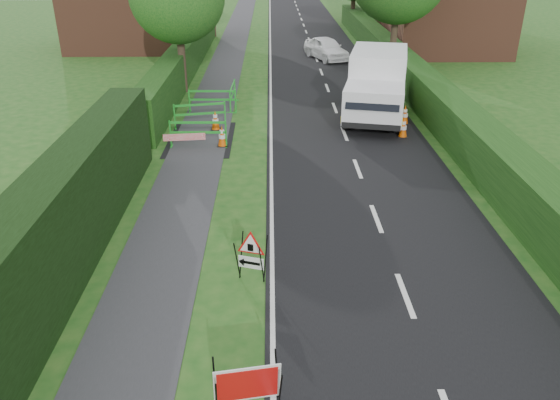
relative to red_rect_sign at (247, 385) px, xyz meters
name	(u,v)px	position (x,y,z in m)	size (l,w,h in m)	color
ground	(290,327)	(0.76, 2.04, -0.52)	(120.00, 120.00, 0.00)	#1A4F16
road_surface	(307,34)	(3.26, 37.04, -0.51)	(6.00, 90.00, 0.02)	black
footpath	(236,34)	(-2.24, 37.04, -0.51)	(2.00, 90.00, 0.02)	#2D2D30
hedge_west_near	(36,330)	(-4.24, 2.04, -0.52)	(1.10, 18.00, 2.50)	black
hedge_west_far	(187,73)	(-4.24, 24.04, -0.52)	(1.00, 24.00, 1.80)	#14380F
hedge_east	(419,102)	(7.26, 18.04, -0.52)	(1.20, 50.00, 1.50)	#14380F
house_west	(125,2)	(-9.24, 32.04, 2.38)	(7.50, 7.40, 7.88)	brown
house_east_a	(448,5)	(11.76, 30.04, 2.38)	(7.50, 7.40, 7.88)	brown
red_rect_sign	(247,385)	(0.00, 0.00, 0.00)	(1.14, 0.80, 0.90)	black
triangle_sign	(249,252)	(-0.08, 3.68, 0.22)	(0.91, 0.91, 1.06)	black
works_van	(377,84)	(4.82, 15.86, 0.87)	(3.46, 6.10, 2.63)	silver
traffic_cone_0	(403,127)	(5.43, 13.17, -0.13)	(0.38, 0.38, 0.79)	black
traffic_cone_1	(405,115)	(5.84, 14.76, -0.13)	(0.38, 0.38, 0.79)	black
traffic_cone_2	(386,91)	(5.79, 18.50, -0.13)	(0.38, 0.38, 0.79)	black
traffic_cone_3	(222,136)	(-1.37, 12.30, -0.13)	(0.38, 0.38, 0.79)	black
traffic_cone_4	(215,120)	(-1.77, 14.15, -0.13)	(0.38, 0.38, 0.79)	black
ped_barrier_0	(198,130)	(-2.22, 12.25, 0.11)	(2.06, 0.37, 1.00)	#1A9122
ped_barrier_1	(200,112)	(-2.41, 14.53, 0.11)	(2.09, 0.75, 1.00)	#1A9122
ped_barrier_2	(212,98)	(-2.11, 16.57, 0.11)	(2.07, 0.40, 1.00)	#1A9122
ped_barrier_3	(233,93)	(-1.29, 17.40, 0.11)	(0.43, 2.07, 1.00)	#1A9122
redwhite_plank	(185,149)	(-2.70, 12.04, -0.52)	(1.50, 0.04, 0.25)	red
hatchback_car	(326,48)	(3.86, 27.64, 0.14)	(1.56, 3.88, 1.32)	white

